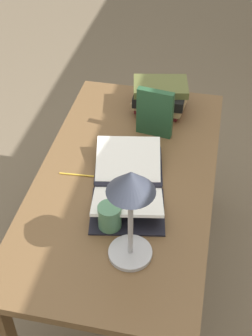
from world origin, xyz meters
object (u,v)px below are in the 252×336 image
object	(u,v)px
reading_lamp	(131,196)
book_standing_upright	(155,113)
coffee_mug	(109,217)
open_book	(128,183)
pencil	(80,175)
book_stack_tall	(160,96)

from	to	relation	value
reading_lamp	book_standing_upright	bearing A→B (deg)	-177.58
reading_lamp	coffee_mug	distance (m)	0.28
open_book	pencil	world-z (taller)	open_book
reading_lamp	pencil	world-z (taller)	reading_lamp
pencil	open_book	bearing A→B (deg)	82.32
open_book	book_standing_upright	distance (m)	0.39
open_book	pencil	distance (m)	0.21
open_book	book_stack_tall	xyz separation A→B (m)	(-0.58, 0.04, 0.05)
book_standing_upright	coffee_mug	size ratio (longest dim) A/B	2.16
pencil	book_standing_upright	bearing A→B (deg)	143.66
open_book	coffee_mug	size ratio (longest dim) A/B	5.14
book_standing_upright	open_book	bearing A→B (deg)	1.58
coffee_mug	open_book	bearing A→B (deg)	172.74
coffee_mug	pencil	world-z (taller)	coffee_mug
open_book	reading_lamp	distance (m)	0.43
open_book	coffee_mug	distance (m)	0.22
reading_lamp	book_stack_tall	bearing A→B (deg)	-177.80
book_stack_tall	reading_lamp	size ratio (longest dim) A/B	0.73
open_book	book_stack_tall	bearing A→B (deg)	165.75
book_standing_upright	pencil	xyz separation A→B (m)	(0.35, -0.26, -0.11)
book_standing_upright	reading_lamp	bearing A→B (deg)	10.80
reading_lamp	coffee_mug	size ratio (longest dim) A/B	3.64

